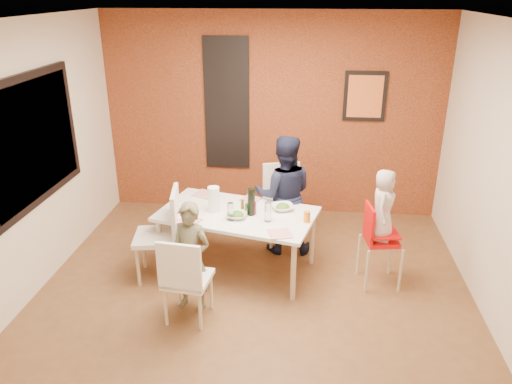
# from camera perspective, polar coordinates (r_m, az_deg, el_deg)

# --- Properties ---
(ground) EXTENTS (4.50, 4.50, 0.00)m
(ground) POSITION_cam_1_polar(r_m,az_deg,el_deg) (5.23, -0.37, -11.96)
(ground) COLOR brown
(ground) RESTS_ON ground
(ceiling) EXTENTS (4.50, 4.50, 0.02)m
(ceiling) POSITION_cam_1_polar(r_m,az_deg,el_deg) (4.33, -0.46, 19.04)
(ceiling) COLOR silver
(ceiling) RESTS_ON wall_back
(wall_back) EXTENTS (4.50, 0.02, 2.70)m
(wall_back) POSITION_cam_1_polar(r_m,az_deg,el_deg) (6.75, 1.82, 8.67)
(wall_back) COLOR beige
(wall_back) RESTS_ON ground
(wall_front) EXTENTS (4.50, 0.02, 2.70)m
(wall_front) POSITION_cam_1_polar(r_m,az_deg,el_deg) (2.64, -6.24, -15.15)
(wall_front) COLOR beige
(wall_front) RESTS_ON ground
(wall_left) EXTENTS (0.02, 4.50, 2.70)m
(wall_left) POSITION_cam_1_polar(r_m,az_deg,el_deg) (5.34, -25.16, 2.75)
(wall_left) COLOR beige
(wall_left) RESTS_ON ground
(wall_right) EXTENTS (0.02, 4.50, 2.70)m
(wall_right) POSITION_cam_1_polar(r_m,az_deg,el_deg) (4.90, 26.72, 0.81)
(wall_right) COLOR beige
(wall_right) RESTS_ON ground
(brick_accent_wall) EXTENTS (4.50, 0.02, 2.70)m
(brick_accent_wall) POSITION_cam_1_polar(r_m,az_deg,el_deg) (6.73, 1.81, 8.63)
(brick_accent_wall) COLOR maroon
(brick_accent_wall) RESTS_ON ground
(picture_window_frame) EXTENTS (0.05, 1.70, 1.30)m
(picture_window_frame) POSITION_cam_1_polar(r_m,az_deg,el_deg) (5.44, -24.20, 5.45)
(picture_window_frame) COLOR black
(picture_window_frame) RESTS_ON wall_left
(picture_window_pane) EXTENTS (0.02, 1.55, 1.15)m
(picture_window_pane) POSITION_cam_1_polar(r_m,az_deg,el_deg) (5.43, -24.06, 5.45)
(picture_window_pane) COLOR black
(picture_window_pane) RESTS_ON wall_left
(glassblock_strip) EXTENTS (0.55, 0.03, 1.70)m
(glassblock_strip) POSITION_cam_1_polar(r_m,az_deg,el_deg) (6.76, -3.34, 9.96)
(glassblock_strip) COLOR silver
(glassblock_strip) RESTS_ON wall_back
(glassblock_surround) EXTENTS (0.60, 0.03, 1.76)m
(glassblock_surround) POSITION_cam_1_polar(r_m,az_deg,el_deg) (6.75, -3.35, 9.95)
(glassblock_surround) COLOR black
(glassblock_surround) RESTS_ON wall_back
(art_print_frame) EXTENTS (0.54, 0.03, 0.64)m
(art_print_frame) POSITION_cam_1_polar(r_m,az_deg,el_deg) (6.67, 12.35, 10.63)
(art_print_frame) COLOR black
(art_print_frame) RESTS_ON wall_back
(art_print_canvas) EXTENTS (0.44, 0.01, 0.54)m
(art_print_canvas) POSITION_cam_1_polar(r_m,az_deg,el_deg) (6.65, 12.36, 10.61)
(art_print_canvas) COLOR orange
(art_print_canvas) RESTS_ON wall_back
(dining_table) EXTENTS (1.83, 1.29, 0.69)m
(dining_table) POSITION_cam_1_polar(r_m,az_deg,el_deg) (5.43, -2.18, -2.94)
(dining_table) COLOR white
(dining_table) RESTS_ON ground
(chair_near) EXTENTS (0.46, 0.46, 0.89)m
(chair_near) POSITION_cam_1_polar(r_m,az_deg,el_deg) (4.68, -8.19, -9.54)
(chair_near) COLOR white
(chair_near) RESTS_ON ground
(chair_far) EXTENTS (0.56, 0.56, 0.98)m
(chair_far) POSITION_cam_1_polar(r_m,az_deg,el_deg) (6.09, 3.07, -0.86)
(chair_far) COLOR white
(chair_far) RESTS_ON ground
(chair_left) EXTENTS (0.54, 0.54, 1.01)m
(chair_left) POSITION_cam_1_polar(r_m,az_deg,el_deg) (5.40, -10.37, -4.25)
(chair_left) COLOR silver
(chair_left) RESTS_ON ground
(high_chair) EXTENTS (0.43, 0.43, 0.91)m
(high_chair) POSITION_cam_1_polar(r_m,az_deg,el_deg) (5.35, 13.73, -5.06)
(high_chair) COLOR red
(high_chair) RESTS_ON ground
(child_near) EXTENTS (0.46, 0.36, 1.12)m
(child_near) POSITION_cam_1_polar(r_m,az_deg,el_deg) (4.84, -7.45, -7.44)
(child_near) COLOR brown
(child_near) RESTS_ON ground
(child_far) EXTENTS (0.73, 0.59, 1.43)m
(child_far) POSITION_cam_1_polar(r_m,az_deg,el_deg) (5.80, 3.18, -0.32)
(child_far) COLOR black
(child_far) RESTS_ON ground
(toddler) EXTENTS (0.32, 0.42, 0.75)m
(toddler) POSITION_cam_1_polar(r_m,az_deg,el_deg) (5.20, 14.33, -1.44)
(toddler) COLOR beige
(toddler) RESTS_ON high_chair
(plate_near_left) EXTENTS (0.30, 0.30, 0.01)m
(plate_near_left) POSITION_cam_1_polar(r_m,az_deg,el_deg) (5.23, -7.82, -3.36)
(plate_near_left) COLOR white
(plate_near_left) RESTS_ON dining_table
(plate_far_mid) EXTENTS (0.26, 0.26, 0.01)m
(plate_far_mid) POSITION_cam_1_polar(r_m,az_deg,el_deg) (5.72, -0.62, -0.82)
(plate_far_mid) COLOR white
(plate_far_mid) RESTS_ON dining_table
(plate_near_right) EXTENTS (0.27, 0.27, 0.01)m
(plate_near_right) POSITION_cam_1_polar(r_m,az_deg,el_deg) (4.94, 2.78, -4.80)
(plate_near_right) COLOR white
(plate_near_right) RESTS_ON dining_table
(plate_far_left) EXTENTS (0.30, 0.30, 0.01)m
(plate_far_left) POSITION_cam_1_polar(r_m,az_deg,el_deg) (5.89, -5.91, -0.25)
(plate_far_left) COLOR white
(plate_far_left) RESTS_ON dining_table
(salad_bowl_a) EXTENTS (0.22, 0.22, 0.05)m
(salad_bowl_a) POSITION_cam_1_polar(r_m,az_deg,el_deg) (5.27, -2.23, -2.70)
(salad_bowl_a) COLOR silver
(salad_bowl_a) RESTS_ON dining_table
(salad_bowl_b) EXTENTS (0.29, 0.29, 0.06)m
(salad_bowl_b) POSITION_cam_1_polar(r_m,az_deg,el_deg) (5.46, 3.07, -1.76)
(salad_bowl_b) COLOR white
(salad_bowl_b) RESTS_ON dining_table
(wine_bottle) EXTENTS (0.08, 0.08, 0.30)m
(wine_bottle) POSITION_cam_1_polar(r_m,az_deg,el_deg) (5.29, -0.55, -1.15)
(wine_bottle) COLOR black
(wine_bottle) RESTS_ON dining_table
(wine_glass_a) EXTENTS (0.07, 0.07, 0.19)m
(wine_glass_a) POSITION_cam_1_polar(r_m,az_deg,el_deg) (5.21, -2.93, -2.23)
(wine_glass_a) COLOR silver
(wine_glass_a) RESTS_ON dining_table
(wine_glass_b) EXTENTS (0.07, 0.07, 0.21)m
(wine_glass_b) POSITION_cam_1_polar(r_m,az_deg,el_deg) (5.17, 1.37, -2.30)
(wine_glass_b) COLOR white
(wine_glass_b) RESTS_ON dining_table
(paper_towel_roll) EXTENTS (0.13, 0.13, 0.28)m
(paper_towel_roll) POSITION_cam_1_polar(r_m,az_deg,el_deg) (5.39, -4.85, -0.85)
(paper_towel_roll) COLOR white
(paper_towel_roll) RESTS_ON dining_table
(condiment_red) EXTENTS (0.04, 0.04, 0.15)m
(condiment_red) POSITION_cam_1_polar(r_m,az_deg,el_deg) (5.33, -0.16, -1.83)
(condiment_red) COLOR red
(condiment_red) RESTS_ON dining_table
(condiment_green) EXTENTS (0.03, 0.03, 0.13)m
(condiment_green) POSITION_cam_1_polar(r_m,az_deg,el_deg) (5.33, -1.14, -1.94)
(condiment_green) COLOR #3C7928
(condiment_green) RESTS_ON dining_table
(condiment_brown) EXTENTS (0.04, 0.04, 0.14)m
(condiment_brown) POSITION_cam_1_polar(r_m,az_deg,el_deg) (5.39, -1.57, -1.59)
(condiment_brown) COLOR brown
(condiment_brown) RESTS_ON dining_table
(sippy_cup) EXTENTS (0.07, 0.07, 0.12)m
(sippy_cup) POSITION_cam_1_polar(r_m,az_deg,el_deg) (5.19, 5.83, -2.84)
(sippy_cup) COLOR orange
(sippy_cup) RESTS_ON dining_table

